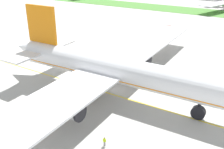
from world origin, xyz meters
The scene contains 6 objects.
ground_plane centered at (0.00, 0.00, 0.00)m, with size 600.00×600.00×0.00m, color #ADAAA5.
apron_taxi_line centered at (0.00, -2.45, 0.00)m, with size 280.00×0.36×0.01m, color yellow.
grass_median_strip centered at (0.00, 115.52, 0.05)m, with size 320.00×24.00×0.10m, color #4C8438.
airliner_foreground centered at (0.31, -2.64, 6.42)m, with size 60.42×96.39×18.89m.
ground_crew_marshaller_front centered at (9.30, -18.78, 1.04)m, with size 0.59×0.31×1.70m.
service_truck_baggage_loader centered at (-11.24, 58.71, 1.47)m, with size 5.80×3.81×2.64m.
Camera 1 is at (29.55, -48.27, 29.03)m, focal length 41.94 mm.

